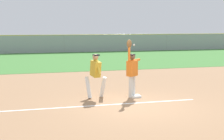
# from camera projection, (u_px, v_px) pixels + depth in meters

# --- Properties ---
(ground_plane) EXTENTS (72.04, 72.04, 0.00)m
(ground_plane) POSITION_uv_depth(u_px,v_px,m) (137.00, 106.00, 11.22)
(ground_plane) COLOR #936D4C
(outfield_grass) EXTENTS (46.05, 14.29, 0.01)m
(outfield_grass) POSITION_uv_depth(u_px,v_px,m) (74.00, 59.00, 26.50)
(outfield_grass) COLOR #3D7533
(outfield_grass) RESTS_ON ground_plane
(chalk_foul_line) EXTENTS (12.00, 0.17, 0.01)m
(chalk_foul_line) POSITION_uv_depth(u_px,v_px,m) (31.00, 110.00, 10.76)
(chalk_foul_line) COLOR white
(chalk_foul_line) RESTS_ON ground_plane
(first_base) EXTENTS (0.39, 0.39, 0.08)m
(first_base) POSITION_uv_depth(u_px,v_px,m) (135.00, 96.00, 12.62)
(first_base) COLOR white
(first_base) RESTS_ON ground_plane
(fielder) EXTENTS (0.77, 0.64, 2.28)m
(fielder) POSITION_uv_depth(u_px,v_px,m) (132.00, 69.00, 12.48)
(fielder) COLOR silver
(fielder) RESTS_ON ground_plane
(runner) EXTENTS (0.83, 0.84, 1.72)m
(runner) POSITION_uv_depth(u_px,v_px,m) (96.00, 73.00, 12.37)
(runner) COLOR white
(runner) RESTS_ON ground_plane
(baseball) EXTENTS (0.07, 0.07, 0.07)m
(baseball) POSITION_uv_depth(u_px,v_px,m) (134.00, 45.00, 12.73)
(baseball) COLOR white
(outfield_fence) EXTENTS (46.13, 0.08, 1.85)m
(outfield_fence) POSITION_uv_depth(u_px,v_px,m) (64.00, 44.00, 33.22)
(outfield_fence) COLOR #93999E
(outfield_fence) RESTS_ON ground_plane
(parked_car_tan) EXTENTS (4.40, 2.13, 1.25)m
(parked_car_tan) POSITION_uv_depth(u_px,v_px,m) (12.00, 45.00, 34.38)
(parked_car_tan) COLOR tan
(parked_car_tan) RESTS_ON ground_plane
(parked_car_green) EXTENTS (4.46, 2.23, 1.25)m
(parked_car_green) POSITION_uv_depth(u_px,v_px,m) (57.00, 45.00, 35.60)
(parked_car_green) COLOR #1E6B33
(parked_car_green) RESTS_ON ground_plane
(parked_car_blue) EXTENTS (4.45, 2.22, 1.25)m
(parked_car_blue) POSITION_uv_depth(u_px,v_px,m) (98.00, 44.00, 37.53)
(parked_car_blue) COLOR #23389E
(parked_car_blue) RESTS_ON ground_plane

